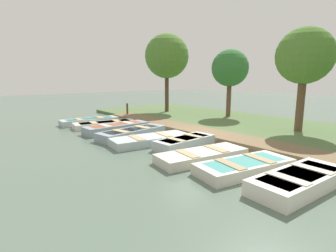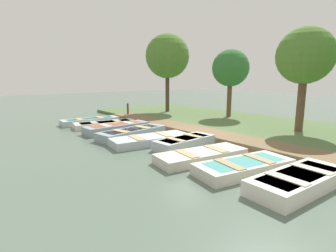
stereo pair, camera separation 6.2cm
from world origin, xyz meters
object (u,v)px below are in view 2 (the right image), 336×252
object	(u,v)px
rowboat_5	(185,142)
rowboat_8	(299,181)
park_tree_left	(231,69)
park_tree_center	(305,57)
rowboat_0	(90,121)
rowboat_3	(132,133)
rowboat_7	(244,166)
park_tree_far_left	(167,56)
mooring_post_near	(128,110)
rowboat_6	(202,155)
rowboat_4	(150,140)
rowboat_1	(106,124)
rowboat_2	(117,128)

from	to	relation	value
rowboat_5	rowboat_8	bearing A→B (deg)	81.05
park_tree_left	park_tree_center	world-z (taller)	park_tree_center
rowboat_0	rowboat_5	world-z (taller)	rowboat_5
rowboat_3	rowboat_7	size ratio (longest dim) A/B	1.11
rowboat_5	park_tree_far_left	size ratio (longest dim) A/B	0.45
mooring_post_near	park_tree_center	bearing A→B (deg)	109.15
rowboat_7	park_tree_far_left	world-z (taller)	park_tree_far_left
park_tree_center	park_tree_left	bearing A→B (deg)	-103.75
rowboat_6	rowboat_7	world-z (taller)	rowboat_7
rowboat_6	mooring_post_near	size ratio (longest dim) A/B	3.26
rowboat_4	mooring_post_near	distance (m)	7.93
park_tree_left	rowboat_7	bearing A→B (deg)	40.97
rowboat_8	mooring_post_near	xyz separation A→B (m)	(-2.83, -13.61, 0.32)
rowboat_4	rowboat_8	bearing A→B (deg)	100.41
rowboat_4	rowboat_6	xyz separation A→B (m)	(-0.04, 3.06, -0.01)
rowboat_3	rowboat_5	size ratio (longest dim) A/B	1.32
rowboat_0	park_tree_center	xyz separation A→B (m)	(-6.85, 9.74, 3.65)
rowboat_3	park_tree_center	size ratio (longest dim) A/B	0.71
rowboat_1	park_tree_center	world-z (taller)	park_tree_center
rowboat_3	park_tree_far_left	bearing A→B (deg)	-149.84
rowboat_0	mooring_post_near	distance (m)	3.30
rowboat_6	rowboat_1	bearing A→B (deg)	-82.71
park_tree_left	rowboat_3	bearing A→B (deg)	3.86
rowboat_1	rowboat_5	xyz separation A→B (m)	(-0.52, 6.33, 0.05)
rowboat_3	rowboat_4	distance (m)	1.62
rowboat_0	mooring_post_near	xyz separation A→B (m)	(-3.18, -0.81, 0.35)
rowboat_2	rowboat_5	bearing A→B (deg)	95.45
park_tree_left	park_tree_center	size ratio (longest dim) A/B	0.90
rowboat_2	park_tree_center	bearing A→B (deg)	133.45
rowboat_4	park_tree_center	xyz separation A→B (m)	(-6.77, 3.26, 3.66)
rowboat_2	park_tree_far_left	xyz separation A→B (m)	(-6.41, -3.70, 4.24)
rowboat_0	rowboat_7	world-z (taller)	rowboat_0
rowboat_2	rowboat_6	distance (m)	6.29
rowboat_8	park_tree_center	size ratio (longest dim) A/B	0.62
mooring_post_near	park_tree_far_left	distance (m)	5.19
rowboat_2	park_tree_left	distance (m)	8.72
rowboat_0	rowboat_4	size ratio (longest dim) A/B	0.98
rowboat_5	rowboat_3	bearing A→B (deg)	-81.35
rowboat_5	rowboat_6	distance (m)	1.77
rowboat_6	rowboat_8	bearing A→B (deg)	102.78
rowboat_1	rowboat_3	world-z (taller)	rowboat_3
rowboat_8	rowboat_3	bearing A→B (deg)	-84.65
park_tree_far_left	rowboat_0	bearing A→B (deg)	3.94
rowboat_5	park_tree_far_left	world-z (taller)	park_tree_far_left
rowboat_3	rowboat_2	bearing A→B (deg)	-100.39
rowboat_8	rowboat_4	bearing A→B (deg)	-83.76
mooring_post_near	park_tree_center	size ratio (longest dim) A/B	0.20
rowboat_2	park_tree_center	size ratio (longest dim) A/B	0.68
rowboat_2	mooring_post_near	size ratio (longest dim) A/B	3.34
rowboat_0	park_tree_far_left	bearing A→B (deg)	-172.89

